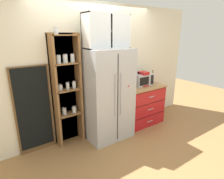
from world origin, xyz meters
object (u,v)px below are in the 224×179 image
chalkboard_menu (34,110)px  bottle_clear (129,84)px  bottle_amber (152,77)px  mug_charcoal (151,81)px  microwave (141,79)px  coffee_maker (142,79)px  refrigerator (108,95)px

chalkboard_menu → bottle_clear: bearing=-9.3°
bottle_amber → bottle_clear: bearing=-171.8°
mug_charcoal → bottle_clear: (-0.73, -0.06, 0.07)m
mug_charcoal → chalkboard_menu: chalkboard_menu is taller
microwave → mug_charcoal: bearing=-4.4°
coffee_maker → bottle_clear: (-0.43, -0.05, -0.05)m
coffee_maker → bottle_clear: size_ratio=1.23×
mug_charcoal → bottle_amber: bearing=30.1°
microwave → mug_charcoal: size_ratio=4.04×
mug_charcoal → microwave: bearing=175.6°
refrigerator → bottle_clear: 0.53m
coffee_maker → bottle_amber: 0.40m
coffee_maker → chalkboard_menu: bearing=173.6°
microwave → chalkboard_menu: 2.26m
mug_charcoal → refrigerator: bearing=-176.8°
bottle_amber → bottle_clear: size_ratio=1.15×
coffee_maker → bottle_clear: coffee_maker is taller
microwave → bottle_clear: microwave is taller
bottle_amber → microwave: bearing=-175.4°
bottle_clear → mug_charcoal: bearing=5.1°
chalkboard_menu → mug_charcoal: bearing=-5.2°
coffee_maker → bottle_amber: coffee_maker is taller
coffee_maker → bottle_clear: bearing=-173.9°
bottle_amber → chalkboard_menu: bearing=176.2°
bottle_amber → bottle_clear: (-0.82, -0.12, -0.02)m
refrigerator → coffee_maker: (0.94, 0.05, 0.18)m
refrigerator → bottle_amber: bearing=5.3°
refrigerator → coffee_maker: size_ratio=5.60×
microwave → bottle_amber: 0.39m
bottle_clear → bottle_amber: bearing=8.2°
coffee_maker → bottle_amber: size_ratio=1.07×
bottle_amber → chalkboard_menu: 2.64m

